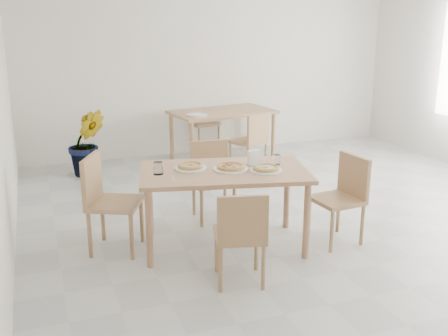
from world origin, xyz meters
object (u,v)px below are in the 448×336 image
object	(u,v)px
chair_south	(241,232)
tumbler_b	(277,159)
chair_back_n	(200,118)
chair_back_s	(252,138)
chair_east	(344,193)
potted_plant	(87,143)
plate_mushroom	(266,170)
main_table	(224,178)
napkin_holder	(254,158)
plate_pepperoni	(231,169)
pizza_mushroom	(266,168)
tumbler_a	(158,168)
second_table	(222,116)
pizza_pepperoni	(231,167)
plate_empty	(197,115)
chair_north	(212,174)
plate_margherita	(190,168)
chair_west	(105,196)
pizza_margherita	(190,166)

from	to	relation	value
chair_south	tumbler_b	xyz separation A→B (m)	(0.68, 0.78, 0.33)
chair_back_n	chair_back_s	bearing A→B (deg)	-92.47
chair_east	potted_plant	bearing A→B (deg)	-152.48
plate_mushroom	chair_back_n	size ratio (longest dim) A/B	0.33
main_table	napkin_holder	xyz separation A→B (m)	(0.32, 0.06, 0.15)
plate_mushroom	plate_pepperoni	world-z (taller)	same
plate_mushroom	main_table	bearing A→B (deg)	153.64
pizza_mushroom	napkin_holder	world-z (taller)	napkin_holder
plate_mushroom	tumbler_a	xyz separation A→B (m)	(-0.94, 0.25, 0.05)
napkin_holder	chair_back_n	size ratio (longest dim) A/B	0.17
tumbler_b	second_table	bearing A→B (deg)	80.00
tumbler_a	potted_plant	xyz separation A→B (m)	(-0.36, 2.72, -0.35)
chair_east	pizza_pepperoni	xyz separation A→B (m)	(-1.06, 0.26, 0.29)
chair_south	plate_empty	distance (m)	3.54
potted_plant	chair_back_n	bearing A→B (deg)	24.75
tumbler_a	chair_back_n	bearing A→B (deg)	66.84
pizza_mushroom	chair_back_s	size ratio (longest dim) A/B	0.34
second_table	chair_back_n	size ratio (longest dim) A/B	1.83
chair_south	napkin_holder	xyz separation A→B (m)	(0.46, 0.82, 0.35)
chair_north	plate_margherita	bearing A→B (deg)	-119.77
plate_pepperoni	chair_back_s	xyz separation A→B (m)	(1.16, 2.19, -0.28)
plate_mushroom	chair_back_s	size ratio (longest dim) A/B	0.35
second_table	chair_west	bearing A→B (deg)	-136.89
chair_west	plate_mushroom	world-z (taller)	chair_west
chair_south	napkin_holder	size ratio (longest dim) A/B	5.54
chair_north	pizza_margherita	world-z (taller)	chair_north
pizza_margherita	pizza_pepperoni	size ratio (longest dim) A/B	0.89
main_table	tumbler_b	world-z (taller)	tumbler_b
pizza_mushroom	pizza_pepperoni	world-z (taller)	same
main_table	plate_mushroom	size ratio (longest dim) A/B	5.73
main_table	potted_plant	xyz separation A→B (m)	(-0.95, 2.80, -0.21)
pizza_margherita	chair_back_s	distance (m)	2.54
plate_pepperoni	chair_north	bearing A→B (deg)	84.24
plate_mushroom	potted_plant	distance (m)	3.25
plate_mushroom	tumbler_a	size ratio (longest dim) A/B	2.62
plate_pepperoni	pizza_margherita	size ratio (longest dim) A/B	1.11
napkin_holder	chair_back_s	world-z (taller)	napkin_holder
chair_south	chair_back_s	bearing A→B (deg)	-100.42
chair_south	chair_east	size ratio (longest dim) A/B	0.95
chair_west	pizza_pepperoni	bearing A→B (deg)	-80.93
chair_north	pizza_mushroom	xyz separation A→B (m)	(0.21, -0.92, 0.30)
main_table	chair_south	size ratio (longest dim) A/B	2.09
chair_south	tumbler_a	size ratio (longest dim) A/B	7.18
chair_south	plate_mushroom	world-z (taller)	chair_south
tumbler_a	plate_margherita	bearing A→B (deg)	10.05
tumbler_a	potted_plant	bearing A→B (deg)	97.47
main_table	plate_margherita	bearing A→B (deg)	167.14
tumbler_b	chair_back_n	bearing A→B (deg)	83.72
plate_margherita	pizza_pepperoni	xyz separation A→B (m)	(0.34, -0.15, 0.02)
chair_north	tumbler_b	size ratio (longest dim) A/B	8.91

